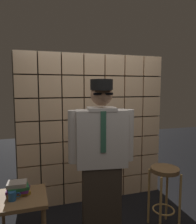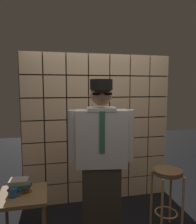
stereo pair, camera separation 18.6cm
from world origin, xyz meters
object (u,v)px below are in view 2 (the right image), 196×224
standing_person (101,159)px  coffee_mug (14,193)px  bar_stool (167,186)px  side_table (23,200)px  book_stack (20,185)px

standing_person → coffee_mug: 1.00m
bar_stool → side_table: (-1.66, 0.16, -0.08)m
bar_stool → coffee_mug: (-1.75, 0.11, 0.05)m
standing_person → book_stack: 0.96m
bar_stool → coffee_mug: bearing=176.3°
book_stack → side_table: bearing=-59.2°
side_table → book_stack: (-0.04, 0.06, 0.15)m
standing_person → bar_stool: 0.89m
standing_person → coffee_mug: standing_person is taller
bar_stool → coffee_mug: 1.75m
book_stack → coffee_mug: size_ratio=2.05×
side_table → book_stack: book_stack is taller
side_table → coffee_mug: (-0.09, -0.05, 0.13)m
bar_stool → side_table: size_ratio=1.34×
book_stack → coffee_mug: bearing=-113.4°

